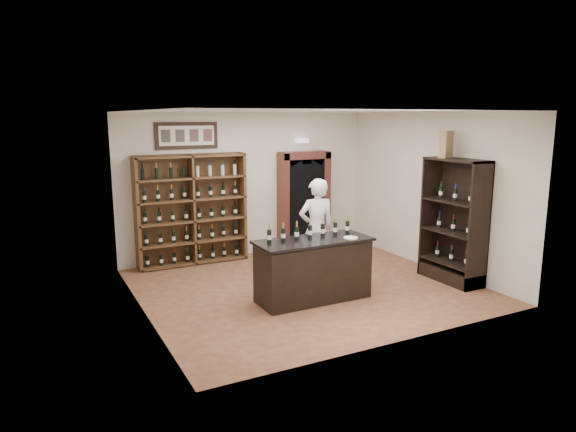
# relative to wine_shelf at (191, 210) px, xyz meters

# --- Properties ---
(floor) EXTENTS (5.50, 5.50, 0.00)m
(floor) POSITION_rel_wine_shelf_xyz_m (1.30, -2.33, -1.10)
(floor) COLOR #92623A
(floor) RESTS_ON ground
(ceiling) EXTENTS (5.50, 5.50, 0.00)m
(ceiling) POSITION_rel_wine_shelf_xyz_m (1.30, -2.33, 1.90)
(ceiling) COLOR white
(ceiling) RESTS_ON wall_back
(wall_back) EXTENTS (5.50, 0.04, 3.00)m
(wall_back) POSITION_rel_wine_shelf_xyz_m (1.30, 0.17, 0.40)
(wall_back) COLOR silver
(wall_back) RESTS_ON ground
(wall_left) EXTENTS (0.04, 5.00, 3.00)m
(wall_left) POSITION_rel_wine_shelf_xyz_m (-1.45, -2.33, 0.40)
(wall_left) COLOR silver
(wall_left) RESTS_ON ground
(wall_right) EXTENTS (0.04, 5.00, 3.00)m
(wall_right) POSITION_rel_wine_shelf_xyz_m (4.05, -2.33, 0.40)
(wall_right) COLOR silver
(wall_right) RESTS_ON ground
(wine_shelf) EXTENTS (2.20, 0.38, 2.20)m
(wine_shelf) POSITION_rel_wine_shelf_xyz_m (0.00, 0.00, 0.00)
(wine_shelf) COLOR brown
(wine_shelf) RESTS_ON ground
(framed_picture) EXTENTS (1.25, 0.04, 0.52)m
(framed_picture) POSITION_rel_wine_shelf_xyz_m (0.00, 0.14, 1.45)
(framed_picture) COLOR black
(framed_picture) RESTS_ON wall_back
(arched_doorway) EXTENTS (1.17, 0.35, 2.17)m
(arched_doorway) POSITION_rel_wine_shelf_xyz_m (2.55, -0.00, 0.04)
(arched_doorway) COLOR black
(arched_doorway) RESTS_ON ground
(emergency_light) EXTENTS (0.30, 0.10, 0.10)m
(emergency_light) POSITION_rel_wine_shelf_xyz_m (2.55, 0.09, 1.30)
(emergency_light) COLOR white
(emergency_light) RESTS_ON wall_back
(tasting_counter) EXTENTS (1.88, 0.78, 1.00)m
(tasting_counter) POSITION_rel_wine_shelf_xyz_m (1.10, -2.93, -0.61)
(tasting_counter) COLOR black
(tasting_counter) RESTS_ON ground
(counter_bottle_0) EXTENTS (0.07, 0.07, 0.30)m
(counter_bottle_0) POSITION_rel_wine_shelf_xyz_m (0.38, -2.82, 0.01)
(counter_bottle_0) COLOR black
(counter_bottle_0) RESTS_ON tasting_counter
(counter_bottle_1) EXTENTS (0.07, 0.07, 0.30)m
(counter_bottle_1) POSITION_rel_wine_shelf_xyz_m (0.62, -2.82, 0.01)
(counter_bottle_1) COLOR black
(counter_bottle_1) RESTS_ON tasting_counter
(counter_bottle_2) EXTENTS (0.07, 0.07, 0.30)m
(counter_bottle_2) POSITION_rel_wine_shelf_xyz_m (0.86, -2.82, 0.01)
(counter_bottle_2) COLOR black
(counter_bottle_2) RESTS_ON tasting_counter
(counter_bottle_3) EXTENTS (0.07, 0.07, 0.30)m
(counter_bottle_3) POSITION_rel_wine_shelf_xyz_m (1.10, -2.82, 0.01)
(counter_bottle_3) COLOR black
(counter_bottle_3) RESTS_ON tasting_counter
(counter_bottle_4) EXTENTS (0.07, 0.07, 0.30)m
(counter_bottle_4) POSITION_rel_wine_shelf_xyz_m (1.34, -2.82, 0.01)
(counter_bottle_4) COLOR black
(counter_bottle_4) RESTS_ON tasting_counter
(counter_bottle_5) EXTENTS (0.07, 0.07, 0.30)m
(counter_bottle_5) POSITION_rel_wine_shelf_xyz_m (1.58, -2.82, 0.01)
(counter_bottle_5) COLOR black
(counter_bottle_5) RESTS_ON tasting_counter
(counter_bottle_6) EXTENTS (0.07, 0.07, 0.30)m
(counter_bottle_6) POSITION_rel_wine_shelf_xyz_m (1.82, -2.82, 0.01)
(counter_bottle_6) COLOR black
(counter_bottle_6) RESTS_ON tasting_counter
(side_cabinet) EXTENTS (0.48, 1.20, 2.20)m
(side_cabinet) POSITION_rel_wine_shelf_xyz_m (3.82, -3.23, -0.35)
(side_cabinet) COLOR black
(side_cabinet) RESTS_ON ground
(shopkeeper) EXTENTS (0.72, 0.53, 1.84)m
(shopkeeper) POSITION_rel_wine_shelf_xyz_m (1.73, -1.96, -0.18)
(shopkeeper) COLOR white
(shopkeeper) RESTS_ON ground
(plate) EXTENTS (0.23, 0.23, 0.02)m
(plate) POSITION_rel_wine_shelf_xyz_m (1.66, -3.14, -0.09)
(plate) COLOR silver
(plate) RESTS_ON tasting_counter
(wine_crate) EXTENTS (0.36, 0.26, 0.47)m
(wine_crate) POSITION_rel_wine_shelf_xyz_m (3.77, -2.96, 1.34)
(wine_crate) COLOR tan
(wine_crate) RESTS_ON side_cabinet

